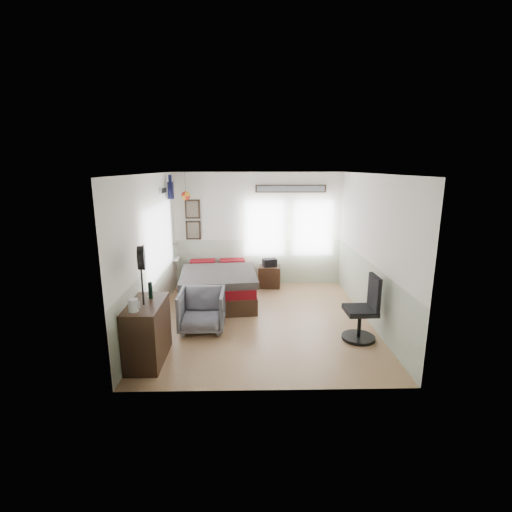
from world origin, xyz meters
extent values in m
cube|color=#9C7654|center=(0.00, 0.00, -0.01)|extent=(4.00, 4.50, 0.01)
cube|color=silver|center=(0.00, 2.25, 1.35)|extent=(4.00, 0.02, 2.70)
cube|color=silver|center=(0.00, -2.25, 1.35)|extent=(4.00, 0.02, 2.70)
cube|color=silver|center=(-2.00, 0.00, 1.35)|extent=(0.02, 4.50, 2.70)
cube|color=silver|center=(2.00, 0.00, 1.35)|extent=(0.02, 4.50, 2.70)
cube|color=white|center=(0.00, 0.00, 2.70)|extent=(4.00, 4.50, 0.02)
cube|color=#AFBCA0|center=(0.00, 2.24, 0.55)|extent=(4.00, 0.01, 1.10)
cube|color=#AFBCA0|center=(-1.99, 0.00, 0.55)|extent=(0.01, 4.50, 1.10)
cube|color=#AFBCA0|center=(1.99, 0.00, 0.55)|extent=(0.01, 4.50, 1.10)
cube|color=silver|center=(-1.96, 0.55, 1.45)|extent=(0.03, 2.20, 1.35)
cube|color=silver|center=(0.15, 2.21, 1.40)|extent=(0.95, 0.03, 1.30)
cube|color=silver|center=(1.30, 2.21, 1.40)|extent=(0.95, 0.03, 1.30)
cube|color=#3F2B1A|center=(-1.55, 2.21, 1.35)|extent=(0.35, 0.03, 0.45)
cube|color=#3F2B1A|center=(-1.55, 2.21, 1.85)|extent=(0.35, 0.03, 0.45)
cube|color=#7F7259|center=(-1.55, 2.20, 1.35)|extent=(0.27, 0.01, 0.37)
cube|color=#7F7259|center=(-1.55, 2.20, 1.85)|extent=(0.27, 0.01, 0.37)
cube|color=#3F2B1A|center=(0.75, 2.21, 2.32)|extent=(1.65, 0.03, 0.18)
cube|color=gray|center=(0.75, 2.20, 2.32)|extent=(1.58, 0.01, 0.13)
cube|color=white|center=(-1.97, 1.15, 2.35)|extent=(0.02, 0.48, 0.14)
sphere|color=red|center=(-1.65, 1.95, 2.18)|extent=(0.20, 0.20, 0.20)
cube|color=#341E13|center=(-0.90, 1.15, 0.17)|extent=(1.66, 2.24, 0.34)
cube|color=maroon|center=(-0.90, 1.15, 0.43)|extent=(1.62, 2.19, 0.19)
cube|color=#4F4946|center=(-0.90, 0.92, 0.60)|extent=(1.67, 1.69, 0.15)
cube|color=maroon|center=(-1.25, 2.00, 0.60)|extent=(0.61, 0.41, 0.15)
cube|color=maroon|center=(-0.55, 2.00, 0.60)|extent=(0.61, 0.41, 0.15)
cube|color=#341E13|center=(-1.74, -1.44, 0.45)|extent=(0.48, 1.00, 0.90)
imported|color=slate|center=(-1.07, -0.38, 0.36)|extent=(0.78, 0.80, 0.73)
cube|color=#341E13|center=(0.26, 2.00, 0.25)|extent=(0.55, 0.46, 0.51)
cylinder|color=black|center=(1.59, -0.82, 0.03)|extent=(0.55, 0.55, 0.05)
cylinder|color=black|center=(1.59, -0.82, 0.27)|extent=(0.06, 0.06, 0.43)
cube|color=black|center=(1.59, -0.82, 0.51)|extent=(0.50, 0.50, 0.09)
cube|color=black|center=(1.81, -0.82, 0.83)|extent=(0.08, 0.45, 0.55)
cylinder|color=silver|center=(-1.81, -1.74, 0.99)|extent=(0.13, 0.13, 0.18)
cube|color=silver|center=(-1.73, -1.74, 1.00)|extent=(0.02, 0.02, 0.11)
cylinder|color=black|center=(-1.71, -1.24, 1.03)|extent=(0.06, 0.06, 0.26)
cylinder|color=black|center=(-1.75, -1.49, 1.23)|extent=(0.03, 0.03, 0.67)
cylinder|color=black|center=(-1.75, -1.49, 1.59)|extent=(0.13, 0.34, 0.33)
cylinder|color=black|center=(-1.70, -1.49, 1.59)|extent=(0.10, 0.35, 0.36)
cube|color=black|center=(0.26, 2.00, 0.60)|extent=(0.36, 0.28, 0.19)
camera|label=1|loc=(-0.25, -6.50, 2.82)|focal=26.00mm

